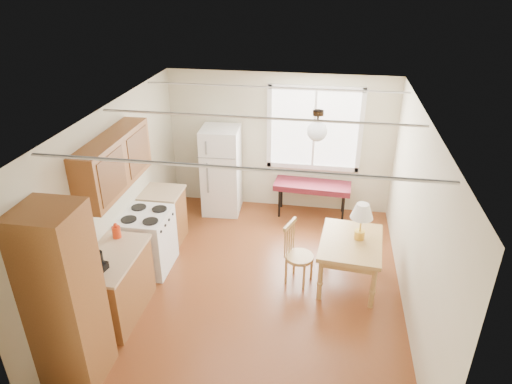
% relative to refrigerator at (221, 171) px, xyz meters
% --- Properties ---
extents(room_shell, '(4.60, 5.60, 2.62)m').
position_rel_refrigerator_xyz_m(room_shell, '(1.00, -2.12, 0.45)').
color(room_shell, '#532511').
rests_on(room_shell, ground).
extents(kitchen_run, '(0.65, 3.40, 2.20)m').
position_rel_refrigerator_xyz_m(kitchen_run, '(-0.72, -2.75, 0.04)').
color(kitchen_run, brown).
rests_on(kitchen_run, ground).
extents(window_unit, '(1.64, 0.05, 1.51)m').
position_rel_refrigerator_xyz_m(window_unit, '(1.60, 0.35, 0.75)').
color(window_unit, white).
rests_on(window_unit, room_shell).
extents(pendant_light, '(0.26, 0.26, 0.40)m').
position_rel_refrigerator_xyz_m(pendant_light, '(1.70, -1.72, 1.44)').
color(pendant_light, black).
rests_on(pendant_light, room_shell).
extents(refrigerator, '(0.69, 0.70, 1.59)m').
position_rel_refrigerator_xyz_m(refrigerator, '(0.00, 0.00, 0.00)').
color(refrigerator, white).
rests_on(refrigerator, ground).
extents(bench, '(1.37, 0.57, 0.62)m').
position_rel_refrigerator_xyz_m(bench, '(1.63, 0.10, -0.24)').
color(bench, '#551420').
rests_on(bench, ground).
extents(dining_table, '(0.93, 1.18, 0.69)m').
position_rel_refrigerator_xyz_m(dining_table, '(2.27, -1.81, -0.21)').
color(dining_table, '#9F763D').
rests_on(dining_table, ground).
extents(chair, '(0.45, 0.44, 0.92)m').
position_rel_refrigerator_xyz_m(chair, '(1.49, -1.88, -0.27)').
color(chair, '#9F763D').
rests_on(chair, ground).
extents(table_lamp, '(0.31, 0.31, 0.54)m').
position_rel_refrigerator_xyz_m(table_lamp, '(2.37, -1.73, 0.29)').
color(table_lamp, gold).
rests_on(table_lamp, dining_table).
extents(coffee_maker, '(0.24, 0.29, 0.40)m').
position_rel_refrigerator_xyz_m(coffee_maker, '(-0.72, -3.32, 0.25)').
color(coffee_maker, black).
rests_on(coffee_maker, kitchen_run).
extents(kettle, '(0.11, 0.11, 0.22)m').
position_rel_refrigerator_xyz_m(kettle, '(-0.80, -2.55, 0.19)').
color(kettle, red).
rests_on(kettle, kitchen_run).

